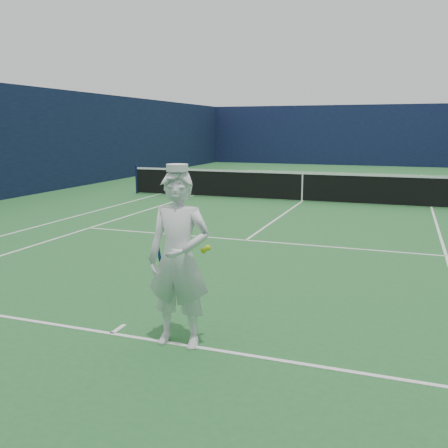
{
  "coord_description": "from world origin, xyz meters",
  "views": [
    {
      "loc": [
        3.23,
        -16.79,
        2.47
      ],
      "look_at": [
        0.91,
        -10.35,
        1.15
      ],
      "focal_mm": 40.0,
      "sensor_mm": 36.0,
      "label": 1
    }
  ],
  "objects": [
    {
      "name": "ground",
      "position": [
        0.0,
        0.0,
        0.0
      ],
      "size": [
        80.0,
        80.0,
        0.0
      ],
      "primitive_type": "plane",
      "color": "#26642D",
      "rests_on": "ground"
    },
    {
      "name": "court_markings",
      "position": [
        0.0,
        0.0,
        0.0
      ],
      "size": [
        11.03,
        23.83,
        0.01
      ],
      "color": "white",
      "rests_on": "ground"
    },
    {
      "name": "windscreen_fence",
      "position": [
        0.0,
        0.0,
        2.0
      ],
      "size": [
        20.12,
        36.12,
        4.0
      ],
      "color": "#0F1637",
      "rests_on": "ground"
    },
    {
      "name": "tennis_net",
      "position": [
        0.0,
        0.0,
        0.55
      ],
      "size": [
        12.88,
        0.09,
        1.07
      ],
      "color": "#141E4C",
      "rests_on": "ground"
    },
    {
      "name": "tennis_player",
      "position": [
        0.9,
        -11.85,
        1.02
      ],
      "size": [
        0.82,
        0.52,
        2.08
      ],
      "rotation": [
        0.0,
        0.0,
        0.05
      ],
      "color": "white",
      "rests_on": "ground"
    }
  ]
}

